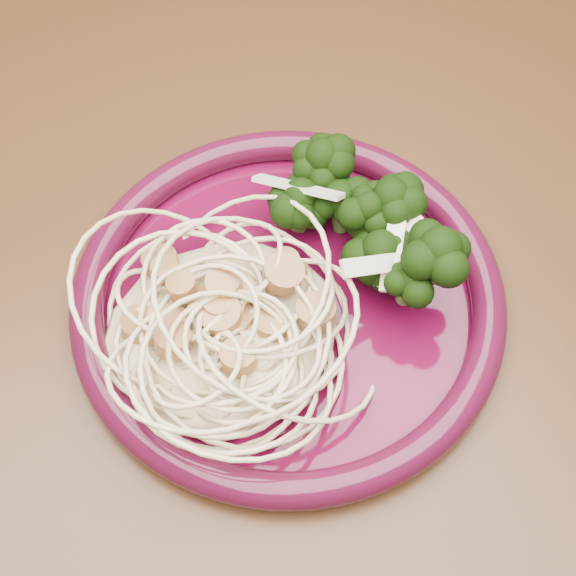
% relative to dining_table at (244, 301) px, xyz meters
% --- Properties ---
extents(dining_table, '(1.20, 0.80, 0.75)m').
position_rel_dining_table_xyz_m(dining_table, '(0.00, 0.00, 0.00)').
color(dining_table, '#472814').
rests_on(dining_table, ground).
extents(dinner_plate, '(0.27, 0.27, 0.02)m').
position_rel_dining_table_xyz_m(dinner_plate, '(-0.00, -0.07, 0.11)').
color(dinner_plate, '#45061F').
rests_on(dinner_plate, dining_table).
extents(spaghetti_pile, '(0.15, 0.13, 0.03)m').
position_rel_dining_table_xyz_m(spaghetti_pile, '(-0.05, -0.07, 0.12)').
color(spaghetti_pile, beige).
rests_on(spaghetti_pile, dinner_plate).
extents(scallop_cluster, '(0.12, 0.12, 0.04)m').
position_rel_dining_table_xyz_m(scallop_cluster, '(-0.05, -0.07, 0.16)').
color(scallop_cluster, '#A9733D').
rests_on(scallop_cluster, spaghetti_pile).
extents(broccoli_pile, '(0.09, 0.14, 0.05)m').
position_rel_dining_table_xyz_m(broccoli_pile, '(0.05, -0.07, 0.13)').
color(broccoli_pile, black).
rests_on(broccoli_pile, dinner_plate).
extents(onion_garnish, '(0.06, 0.09, 0.06)m').
position_rel_dining_table_xyz_m(onion_garnish, '(0.05, -0.07, 0.16)').
color(onion_garnish, beige).
rests_on(onion_garnish, broccoli_pile).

